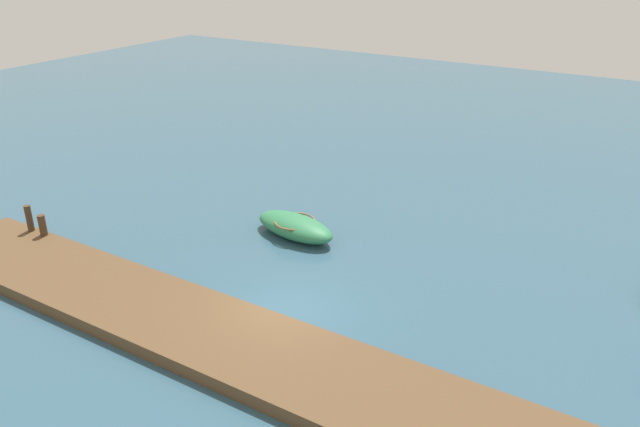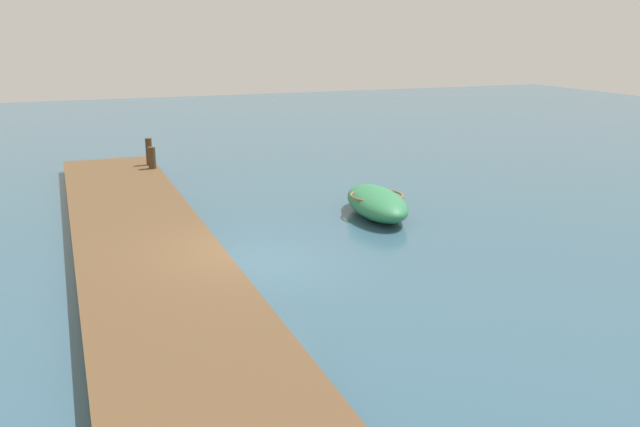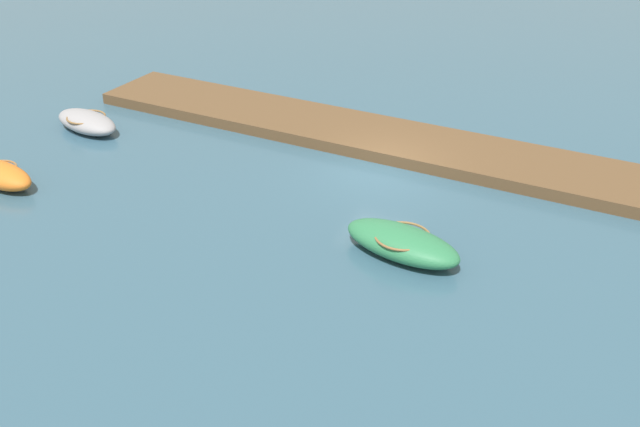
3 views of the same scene
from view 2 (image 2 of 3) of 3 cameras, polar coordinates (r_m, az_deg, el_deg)
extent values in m
plane|color=#33566B|center=(15.89, -5.92, -4.34)|extent=(84.00, 84.00, 0.00)
cube|color=brown|center=(15.42, -14.08, -4.53)|extent=(25.82, 3.31, 0.42)
ellipsoid|color=#2D7A4C|center=(19.78, 4.89, 0.92)|extent=(3.71, 2.04, 0.83)
torus|color=olive|center=(19.73, 4.90, 1.56)|extent=(1.82, 1.82, 0.07)
cylinder|color=#47331E|center=(26.01, -14.45, 5.16)|extent=(0.24, 0.24, 1.02)
cylinder|color=#47331E|center=(25.30, -14.22, 4.65)|extent=(0.27, 0.27, 0.80)
camera|label=1|loc=(11.94, -91.38, 27.24)|focal=35.16mm
camera|label=3|loc=(35.45, 27.94, 23.57)|focal=42.97mm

